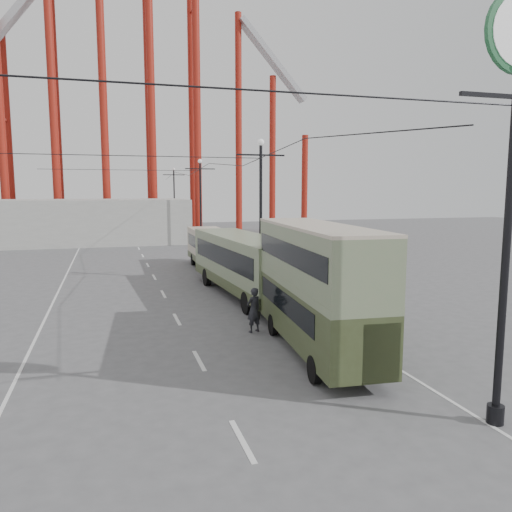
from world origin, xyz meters
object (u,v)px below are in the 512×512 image
object	(u,v)px
double_decker_bus	(317,282)
single_decker_cream	(213,248)
pedestrian	(254,310)
single_decker_green	(244,262)

from	to	relation	value
double_decker_bus	single_decker_cream	size ratio (longest dim) A/B	0.95
single_decker_cream	pedestrian	bearing A→B (deg)	-95.52
double_decker_bus	single_decker_green	size ratio (longest dim) A/B	0.73
double_decker_bus	pedestrian	size ratio (longest dim) A/B	4.70
double_decker_bus	pedestrian	xyz separation A→B (m)	(-1.47, 3.28, -1.73)
single_decker_cream	pedestrian	xyz separation A→B (m)	(-1.73, -17.12, -0.72)
single_decker_green	single_decker_cream	world-z (taller)	single_decker_green
double_decker_bus	single_decker_cream	world-z (taller)	double_decker_bus
pedestrian	double_decker_bus	bearing A→B (deg)	91.07
single_decker_green	pedestrian	size ratio (longest dim) A/B	6.40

